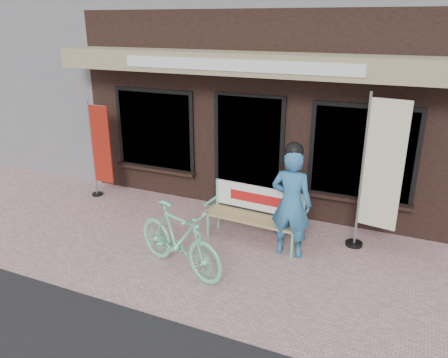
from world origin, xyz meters
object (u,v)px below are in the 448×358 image
at_px(bicycle, 179,239).
at_px(nobori_red, 100,149).
at_px(bench, 255,210).
at_px(nobori_cream, 379,174).
at_px(menu_stand, 287,211).
at_px(person, 291,201).

xyz_separation_m(bicycle, nobori_red, (-2.79, 1.81, 0.51)).
relative_size(bench, bicycle, 1.00).
height_order(bench, nobori_red, nobori_red).
xyz_separation_m(nobori_cream, menu_stand, (-1.37, 0.02, -0.86)).
height_order(bench, nobori_cream, nobori_cream).
relative_size(bench, person, 0.93).
relative_size(bicycle, nobori_cream, 0.68).
bearing_deg(menu_stand, nobori_red, 161.46).
bearing_deg(nobori_red, menu_stand, 0.75).
height_order(bicycle, nobori_cream, nobori_cream).
relative_size(person, bicycle, 1.07).
xyz_separation_m(bicycle, menu_stand, (1.08, 1.76, -0.09)).
distance_m(bench, nobori_red, 3.52).
distance_m(bench, person, 0.77).
distance_m(nobori_red, nobori_cream, 5.25).
relative_size(nobori_red, nobori_cream, 0.79).
height_order(bicycle, nobori_red, nobori_red).
xyz_separation_m(person, menu_stand, (-0.23, 0.67, -0.47)).
bearing_deg(bicycle, menu_stand, -12.65).
xyz_separation_m(bench, nobori_red, (-3.46, 0.48, 0.48)).
relative_size(bicycle, menu_stand, 2.09).
distance_m(bicycle, nobori_cream, 3.10).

